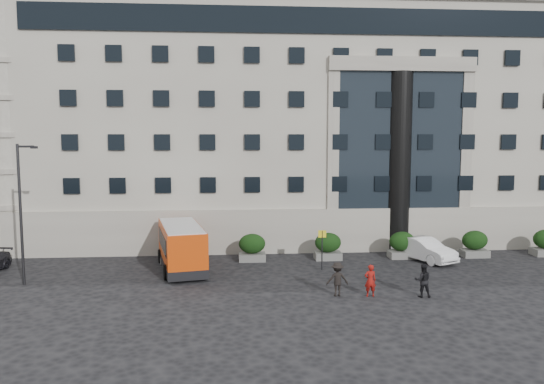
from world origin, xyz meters
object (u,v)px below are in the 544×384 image
Objects in this scene: minibus at (182,245)px; parked_car_d at (38,232)px; hedge_b at (252,247)px; bus_stop_sign at (322,243)px; street_lamp at (22,209)px; pedestrian_c at (337,279)px; pedestrian_b at (423,280)px; white_taxi at (424,249)px; hedge_d at (402,245)px; red_truck at (12,226)px; hedge_a at (175,248)px; hedge_e at (475,244)px; pedestrian_a at (370,281)px; hedge_c at (328,246)px.

parked_car_d is (-12.45, 10.25, -0.89)m from minibus.
bus_stop_sign reaches higher than hedge_b.
street_lamp is 4.42× the size of pedestrian_c.
white_taxi is at bearing -102.18° from pedestrian_b.
red_truck is at bearing 165.72° from hedge_d.
hedge_a is 9.94m from bus_stop_sign.
red_truck reaches higher than hedge_e.
pedestrian_a is at bearing -21.58° from red_truck.
hedge_e is 0.34× the size of red_truck.
bus_stop_sign reaches higher than hedge_e.
parked_car_d is 2.89× the size of pedestrian_a.
red_truck reaches higher than white_taxi.
street_lamp is at bearing -168.47° from hedge_d.
hedge_e is at bearing 0.00° from hedge_d.
white_taxi is 9.59m from pedestrian_a.
red_truck is 31.70m from pedestrian_b.
street_lamp reaches higher than minibus.
hedge_d is 29.95m from red_truck.
white_taxi is (1.25, -0.86, -0.15)m from hedge_d.
hedge_e is at bearing -8.62° from parked_car_d.
red_truck reaches higher than hedge_b.
hedge_a is 13.98m from pedestrian_a.
hedge_b is 14.41m from street_lamp.
white_taxi is 2.62× the size of pedestrian_c.
minibus is 16.95m from red_truck.
hedge_e is 0.37× the size of parked_car_d.
pedestrian_c is (9.37, -8.29, -0.02)m from hedge_a.
street_lamp is 17.75m from bus_stop_sign.
parked_car_d is 2.77× the size of pedestrian_b.
bus_stop_sign is at bearing -16.58° from minibus.
minibus is 12.29m from pedestrian_a.
hedge_a and hedge_d have the same top height.
hedge_b reaches higher than parked_car_d.
red_truck reaches higher than pedestrian_a.
street_lamp is 13.69m from red_truck.
red_truck is (-5.49, 12.19, -2.99)m from street_lamp.
hedge_c is at bearing -5.81° from red_truck.
hedge_c is 9.97m from minibus.
street_lamp reaches higher than bus_stop_sign.
minibus reaches higher than white_taxi.
pedestrian_a is at bearing -117.95° from hedge_d.
minibus reaches higher than hedge_e.
street_lamp is 17.99m from pedestrian_c.
parked_car_d is (-22.19, 8.20, -0.24)m from hedge_c.
hedge_d is (5.20, 0.00, 0.00)m from hedge_c.
red_truck is (-18.63, 7.39, 0.45)m from hedge_b.
parked_car_d is (-3.85, 13.00, -3.68)m from street_lamp.
hedge_b and hedge_c have the same top height.
pedestrian_c is at bearing -126.92° from hedge_d.
minibus is 14.81m from pedestrian_b.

